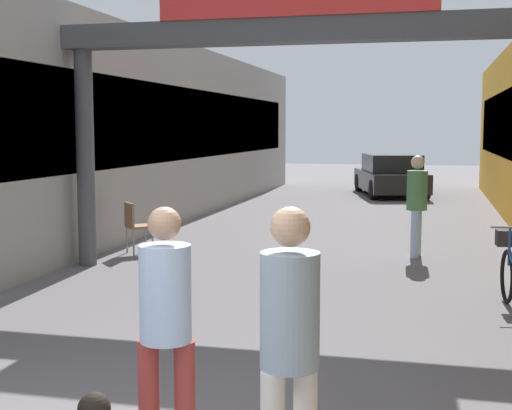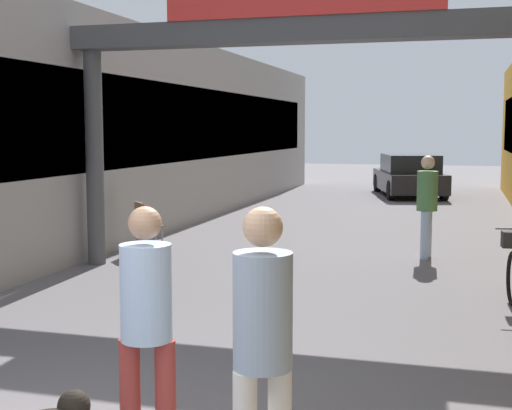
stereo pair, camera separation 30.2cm
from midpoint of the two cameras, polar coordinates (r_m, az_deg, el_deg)
The scene contains 8 objects.
storefront_left at distance 15.73m, azimuth -11.04°, elevation 5.68°, with size 3.00×26.00×4.12m.
arcade_sign_gateway at distance 10.35m, azimuth 4.61°, elevation 11.31°, with size 7.40×0.47×4.35m.
pedestrian_with_dog at distance 4.75m, azimuth -6.95°, elevation -8.67°, with size 0.40×0.40×1.66m.
pedestrian_companion at distance 4.10m, azimuth 2.69°, elevation -10.42°, with size 0.48×0.48×1.73m.
pedestrian_carrying_crate at distance 12.17m, azimuth 14.22°, elevation 0.41°, with size 0.39×0.40×1.71m.
bollard_post_metal at distance 5.17m, azimuth 3.96°, elevation -12.57°, with size 0.10×0.10×0.98m.
cafe_chair_wood_nearer at distance 12.46m, azimuth -8.19°, elevation -1.37°, with size 0.57×0.57×0.89m.
parked_car_black at distance 23.36m, azimuth 12.52°, elevation 2.29°, with size 2.69×4.31×1.33m.
Camera 2 is at (2.20, -2.97, 2.16)m, focal length 50.00 mm.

